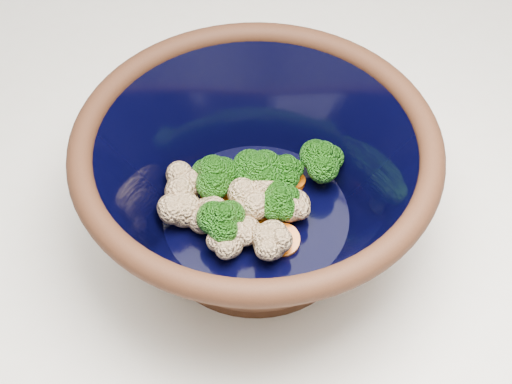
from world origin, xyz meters
TOP-DOWN VIEW (x-y plane):
  - counter at (0.00, 0.00)m, footprint 1.20×1.20m
  - mixing_bowl at (-0.12, -0.06)m, footprint 0.34×0.34m
  - vegetable_pile at (-0.12, -0.06)m, footprint 0.17×0.12m

SIDE VIEW (x-z plane):
  - counter at x=0.00m, z-range 0.00..0.90m
  - vegetable_pile at x=-0.12m, z-range 0.93..0.98m
  - mixing_bowl at x=-0.12m, z-range 0.91..1.04m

